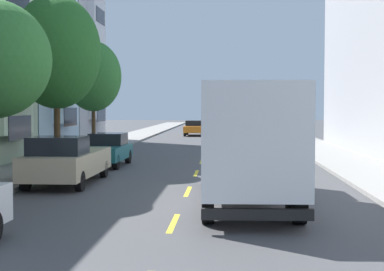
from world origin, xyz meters
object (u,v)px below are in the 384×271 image
at_px(parked_suv_sky, 272,133).
at_px(parked_pickup_champagne, 67,161).
at_px(delivery_box_truck, 247,137).
at_px(street_tree_third, 56,52).
at_px(street_tree_farthest, 93,76).
at_px(moving_orange_sedan, 194,128).
at_px(parked_pickup_black, 264,129).
at_px(parked_hatchback_teal, 107,150).

height_order(parked_suv_sky, parked_pickup_champagne, parked_suv_sky).
bearing_deg(delivery_box_truck, street_tree_third, 131.36).
bearing_deg(street_tree_farthest, moving_orange_sedan, 77.91).
bearing_deg(parked_pickup_champagne, delivery_box_truck, -31.17).
bearing_deg(delivery_box_truck, parked_suv_sky, 83.76).
height_order(street_tree_farthest, parked_pickup_black, street_tree_farthest).
height_order(street_tree_farthest, delivery_box_truck, street_tree_farthest).
relative_size(street_tree_third, street_tree_farthest, 1.20).
xyz_separation_m(parked_suv_sky, parked_pickup_black, (0.22, 11.15, -0.16)).
bearing_deg(parked_suv_sky, moving_orange_sedan, 111.36).
relative_size(street_tree_farthest, delivery_box_truck, 0.77).
xyz_separation_m(street_tree_third, parked_suv_sky, (10.65, 13.05, -4.19)).
distance_m(street_tree_third, parked_pickup_champagne, 7.35).
height_order(street_tree_third, parked_hatchback_teal, street_tree_third).
distance_m(parked_hatchback_teal, parked_pickup_black, 25.16).
relative_size(street_tree_farthest, parked_pickup_champagne, 1.20).
xyz_separation_m(street_tree_third, parked_pickup_champagne, (2.01, -5.58, -4.35)).
height_order(parked_pickup_champagne, parked_pickup_black, same).
height_order(street_tree_farthest, parked_hatchback_teal, street_tree_farthest).
relative_size(delivery_box_truck, parked_suv_sky, 1.69).
xyz_separation_m(delivery_box_truck, parked_pickup_black, (2.67, 33.52, -1.06)).
bearing_deg(parked_pickup_champagne, parked_pickup_black, 73.43).
bearing_deg(parked_pickup_champagne, street_tree_third, 109.86).
height_order(parked_pickup_champagne, moving_orange_sedan, parked_pickup_champagne).
relative_size(parked_hatchback_teal, parked_pickup_black, 0.76).
xyz_separation_m(street_tree_farthest, parked_pickup_black, (10.87, 17.15, -3.64)).
bearing_deg(moving_orange_sedan, delivery_box_truck, -84.56).
distance_m(parked_hatchback_teal, parked_suv_sky, 15.08).
bearing_deg(parked_hatchback_teal, delivery_box_truck, -58.51).
distance_m(parked_suv_sky, parked_pickup_champagne, 20.53).
distance_m(parked_suv_sky, moving_orange_sedan, 16.61).
height_order(parked_suv_sky, moving_orange_sedan, parked_suv_sky).
distance_m(street_tree_third, street_tree_farthest, 7.09).
bearing_deg(parked_pickup_black, parked_pickup_champagne, -106.57).
distance_m(parked_suv_sky, parked_pickup_black, 11.16).
bearing_deg(parked_hatchback_teal, parked_pickup_black, 69.63).
bearing_deg(delivery_box_truck, parked_pickup_champagne, 148.83).
height_order(parked_hatchback_teal, parked_pickup_black, parked_pickup_black).
relative_size(parked_pickup_champagne, parked_pickup_black, 1.00).
height_order(parked_hatchback_teal, moving_orange_sedan, parked_hatchback_teal).
bearing_deg(moving_orange_sedan, parked_hatchback_teal, -95.08).
relative_size(parked_suv_sky, moving_orange_sedan, 1.08).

